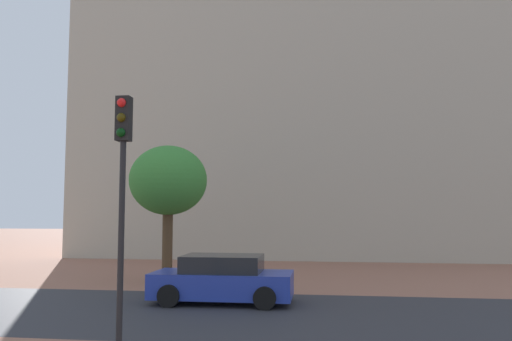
# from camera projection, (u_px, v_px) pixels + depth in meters

# --- Properties ---
(ground_plane) EXTENTS (120.00, 120.00, 0.00)m
(ground_plane) POSITION_uv_depth(u_px,v_px,m) (245.00, 312.00, 13.32)
(ground_plane) COLOR #93604C
(street_asphalt_strip) EXTENTS (120.00, 6.35, 0.00)m
(street_asphalt_strip) POSITION_uv_depth(u_px,v_px,m) (244.00, 313.00, 13.15)
(street_asphalt_strip) COLOR #2D2D33
(street_asphalt_strip) RESTS_ON ground_plane
(landmark_building) EXTENTS (27.93, 14.87, 38.59)m
(landmark_building) POSITION_uv_depth(u_px,v_px,m) (302.00, 86.00, 34.87)
(landmark_building) COLOR #B2A893
(landmark_building) RESTS_ON ground_plane
(car_blue) EXTENTS (4.16, 2.01, 1.41)m
(car_blue) POSITION_uv_depth(u_px,v_px,m) (222.00, 280.00, 14.70)
(car_blue) COLOR #23389E
(car_blue) RESTS_ON ground_plane
(traffic_light_pole) EXTENTS (0.28, 0.34, 5.01)m
(traffic_light_pole) POSITION_uv_depth(u_px,v_px,m) (122.00, 173.00, 9.74)
(traffic_light_pole) COLOR black
(traffic_light_pole) RESTS_ON ground_plane
(tree_curb_far) EXTENTS (3.00, 3.00, 5.28)m
(tree_curb_far) POSITION_uv_depth(u_px,v_px,m) (168.00, 181.00, 19.12)
(tree_curb_far) COLOR #4C3823
(tree_curb_far) RESTS_ON ground_plane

